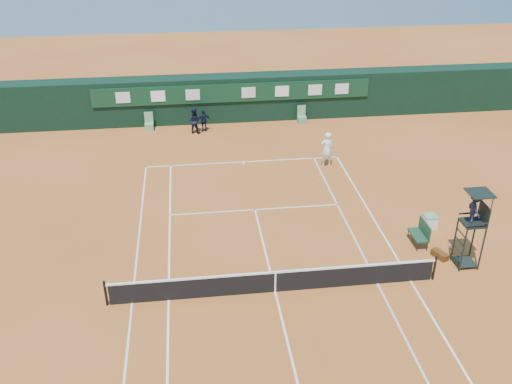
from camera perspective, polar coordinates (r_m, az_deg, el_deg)
ground at (r=22.53m, az=1.92°, el=-9.93°), size 90.00×90.00×0.00m
court_lines at (r=22.52m, az=1.92°, el=-9.92°), size 11.05×23.85×0.01m
tennis_net at (r=22.22m, az=1.94°, el=-8.90°), size 12.90×0.10×1.10m
back_wall at (r=38.37m, az=-2.40°, el=9.41°), size 40.00×1.65×3.00m
linesman_chair_left at (r=37.58m, az=-10.63°, el=6.59°), size 0.55×0.50×1.15m
linesman_chair_right at (r=38.22m, az=4.59°, el=7.37°), size 0.55×0.50×1.15m
umpire_chair at (r=24.20m, az=20.99°, el=-2.07°), size 0.96×0.95×3.42m
player_bench at (r=25.95m, az=16.18°, el=-3.88°), size 0.56×1.20×1.10m
tennis_bag at (r=25.52m, az=17.90°, el=-5.98°), size 0.60×0.82×0.28m
cooler at (r=27.41m, az=17.00°, el=-2.83°), size 0.57×0.57×0.65m
tennis_ball at (r=30.67m, az=6.39°, el=1.18°), size 0.07×0.07×0.07m
player at (r=31.95m, az=7.10°, el=4.26°), size 0.79×0.55×2.04m
ball_kid_left at (r=36.49m, az=-6.21°, el=7.11°), size 0.97×0.86×1.66m
ball_kid_right at (r=36.71m, az=-5.23°, el=7.13°), size 0.91×0.55×1.46m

